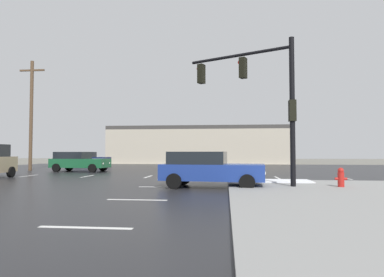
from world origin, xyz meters
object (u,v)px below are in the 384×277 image
Objects in this scene: fire_hydrant at (341,177)px; sedan_green at (78,161)px; utility_pole_far at (31,113)px; sedan_blue at (209,169)px; traffic_signal_mast at (262,90)px; sedan_navy at (87,159)px.

fire_hydrant is 0.17× the size of sedan_green.
fire_hydrant is at bearing -29.89° from utility_pole_far.
sedan_green is at bearing 141.02° from sedan_blue.
traffic_signal_mast is at bearing -32.69° from utility_pole_far.
sedan_navy is (-16.52, 19.37, -3.50)m from traffic_signal_mast.
utility_pole_far is (-18.13, 11.64, 0.56)m from traffic_signal_mast.
traffic_signal_mast is 0.68× the size of utility_pole_far.
sedan_navy reaches higher than fire_hydrant.
sedan_green is 6.32m from utility_pole_far.
fire_hydrant is at bearing 2.05° from sedan_blue.
traffic_signal_mast reaches higher than sedan_blue.
traffic_signal_mast is at bearing -45.17° from sedan_navy.
sedan_navy is 0.49× the size of utility_pole_far.
sedan_navy is 24.19m from sedan_blue.
utility_pole_far reaches higher than traffic_signal_mast.
sedan_navy is at bearing -23.63° from traffic_signal_mast.
sedan_green is (3.12, -8.78, 0.00)m from sedan_navy.
sedan_navy is 1.00× the size of sedan_green.
utility_pole_far is at bearing 150.11° from fire_hydrant.
sedan_blue is (-2.38, -0.25, -3.50)m from traffic_signal_mast.
traffic_signal_mast reaches higher than fire_hydrant.
sedan_green reaches higher than fire_hydrant.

